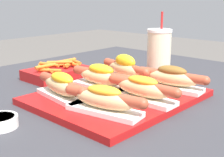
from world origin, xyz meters
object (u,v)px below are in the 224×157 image
object	(u,v)px
hot_dog_2	(172,78)
fries_basket	(57,72)
serving_tray	(117,97)
drink_cup	(159,52)
hot_dog_1	(142,89)
hot_dog_0	(104,100)
sauce_bowl	(0,121)
hot_dog_5	(125,68)
hot_dog_3	(62,86)
hot_dog_4	(101,77)

from	to	relation	value
hot_dog_2	fries_basket	size ratio (longest dim) A/B	1.05
serving_tray	drink_cup	bearing A→B (deg)	13.91
hot_dog_1	hot_dog_2	xyz separation A→B (m)	(0.14, 0.00, 0.00)
hot_dog_2	drink_cup	distance (m)	0.23
hot_dog_0	sauce_bowl	world-z (taller)	hot_dog_0
sauce_bowl	fries_basket	world-z (taller)	fries_basket
hot_dog_5	hot_dog_3	bearing A→B (deg)	-178.26
hot_dog_1	hot_dog_3	distance (m)	0.21
hot_dog_3	drink_cup	bearing A→B (deg)	-0.21
drink_cup	hot_dog_2	bearing A→B (deg)	-135.94
hot_dog_5	hot_dog_2	bearing A→B (deg)	-87.66
hot_dog_2	hot_dog_5	distance (m)	0.17
hot_dog_3	sauce_bowl	distance (m)	0.19
fries_basket	sauce_bowl	bearing A→B (deg)	-144.19
hot_dog_2	hot_dog_4	world-z (taller)	hot_dog_4
fries_basket	hot_dog_4	bearing A→B (deg)	-95.96
hot_dog_3	hot_dog_4	xyz separation A→B (m)	(0.14, -0.01, 0.00)
hot_dog_1	drink_cup	world-z (taller)	drink_cup
hot_dog_2	drink_cup	world-z (taller)	drink_cup
fries_basket	hot_dog_2	bearing A→B (deg)	-75.13
drink_cup	hot_dog_1	bearing A→B (deg)	-151.99
hot_dog_3	hot_dog_5	size ratio (longest dim) A/B	1.01
hot_dog_5	hot_dog_0	bearing A→B (deg)	-148.33
hot_dog_1	drink_cup	distance (m)	0.35
hot_dog_4	sauce_bowl	distance (m)	0.32
hot_dog_1	hot_dog_2	bearing A→B (deg)	0.71
fries_basket	hot_dog_1	bearing A→B (deg)	-94.80
hot_dog_2	hot_dog_5	size ratio (longest dim) A/B	1.01
hot_dog_0	hot_dog_5	xyz separation A→B (m)	(0.26, 0.16, 0.00)
hot_dog_0	hot_dog_2	size ratio (longest dim) A/B	0.99
serving_tray	drink_cup	world-z (taller)	drink_cup
hot_dog_2	hot_dog_4	size ratio (longest dim) A/B	0.99
hot_dog_0	sauce_bowl	xyz separation A→B (m)	(-0.18, 0.14, -0.04)
hot_dog_1	hot_dog_5	xyz separation A→B (m)	(0.13, 0.17, 0.00)
hot_dog_3	hot_dog_4	world-z (taller)	hot_dog_4
serving_tray	hot_dog_3	xyz separation A→B (m)	(-0.13, 0.08, 0.04)
hot_dog_1	hot_dog_3	xyz separation A→B (m)	(-0.13, 0.16, 0.00)
hot_dog_1	drink_cup	size ratio (longest dim) A/B	0.98
hot_dog_4	drink_cup	size ratio (longest dim) A/B	0.98
hot_dog_2	hot_dog_5	world-z (taller)	hot_dog_5
hot_dog_2	sauce_bowl	xyz separation A→B (m)	(-0.45, 0.15, -0.04)
serving_tray	hot_dog_0	xyz separation A→B (m)	(-0.13, -0.08, 0.04)
serving_tray	fries_basket	world-z (taller)	fries_basket
hot_dog_1	hot_dog_3	world-z (taller)	hot_dog_3
sauce_bowl	hot_dog_1	bearing A→B (deg)	-25.75
hot_dog_1	fries_basket	bearing A→B (deg)	85.20
hot_dog_2	hot_dog_3	xyz separation A→B (m)	(-0.27, 0.16, 0.00)
drink_cup	serving_tray	bearing A→B (deg)	-166.09
serving_tray	hot_dog_0	world-z (taller)	hot_dog_0
hot_dog_1	hot_dog_3	bearing A→B (deg)	128.01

